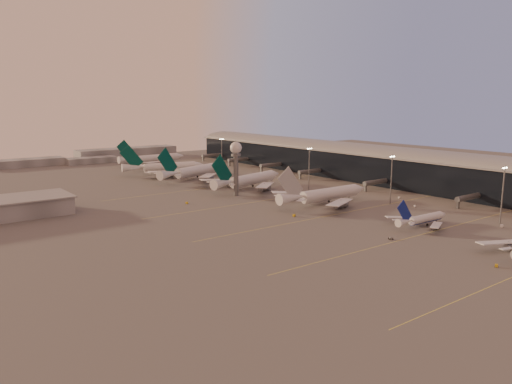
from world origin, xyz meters
TOP-DOWN VIEW (x-y plane):
  - ground at (0.00, 0.00)m, footprint 700.00×700.00m
  - taxiway_markings at (30.00, 56.00)m, footprint 180.00×185.25m
  - terminal at (107.88, 110.09)m, footprint 57.00×362.00m
  - radar_tower at (5.00, 120.00)m, footprint 6.40×6.40m
  - mast_a at (58.00, 0.00)m, footprint 3.60×0.56m
  - mast_b at (55.00, 55.00)m, footprint 3.60×0.56m
  - mast_c at (50.00, 110.00)m, footprint 3.60×0.56m
  - mast_d at (48.00, 200.00)m, footprint 3.60×0.56m
  - distant_horizon at (2.62, 325.14)m, footprint 165.00×37.50m
  - narrowbody_mid at (28.43, 17.66)m, footprint 32.85×26.23m
  - widebody_white at (27.69, 74.31)m, footprint 60.36×48.39m
  - greentail_a at (23.53, 133.63)m, footprint 60.85×48.50m
  - greentail_b at (15.05, 183.85)m, footprint 61.50×48.81m
  - greentail_c at (10.18, 216.53)m, footprint 58.68×46.88m
  - greentail_d at (26.65, 269.70)m, footprint 59.30×47.85m
  - gsv_truck_a at (2.86, -27.31)m, footprint 5.23×3.74m
  - gsv_catering_a at (53.18, -3.23)m, footprint 6.19×4.84m
  - gsv_tug_mid at (1.47, 12.62)m, footprint 3.75×3.23m
  - gsv_truck_b at (58.63, 42.50)m, footprint 5.07×1.98m
  - gsv_truck_c at (-2.35, 63.16)m, footprint 5.80×3.64m
  - gsv_catering_b at (70.30, 60.95)m, footprint 4.74×2.32m
  - gsv_truck_d at (-27.70, 117.40)m, footprint 3.19×5.42m
  - gsv_tug_hangar at (47.62, 157.06)m, footprint 4.33×3.30m

SIDE VIEW (x-z plane):
  - ground at x=0.00m, z-range 0.00..0.00m
  - taxiway_markings at x=30.00m, z-range 0.00..0.02m
  - gsv_tug_mid at x=1.47m, z-range 0.01..0.93m
  - gsv_tug_hangar at x=47.62m, z-range 0.02..1.11m
  - gsv_truck_a at x=2.86m, z-range 0.02..2.02m
  - gsv_truck_b at x=58.63m, z-range 0.02..2.06m
  - gsv_truck_d at x=-27.70m, z-range 0.02..2.08m
  - gsv_truck_c at x=-2.35m, z-range 0.02..2.23m
  - gsv_catering_b at x=70.30m, z-range 0.00..3.86m
  - gsv_catering_a at x=53.18m, z-range 0.00..4.66m
  - narrowbody_mid at x=28.43m, z-range -3.82..9.02m
  - widebody_white at x=27.69m, z-range -6.94..14.31m
  - greentail_d at x=26.65m, z-range -6.96..14.57m
  - greentail_c at x=10.18m, z-range -6.99..14.64m
  - distant_horizon at x=2.62m, z-range -0.61..8.39m
  - greentail_a at x=23.53m, z-range -7.31..15.30m
  - greentail_b at x=15.05m, z-range -7.54..15.78m
  - terminal at x=107.88m, z-range -1.00..22.04m
  - mast_a at x=58.00m, z-range 1.24..26.24m
  - mast_b at x=55.00m, z-range 1.24..26.24m
  - mast_c at x=50.00m, z-range 1.24..26.24m
  - mast_d at x=48.00m, z-range 1.24..26.24m
  - radar_tower at x=5.00m, z-range 5.40..36.50m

